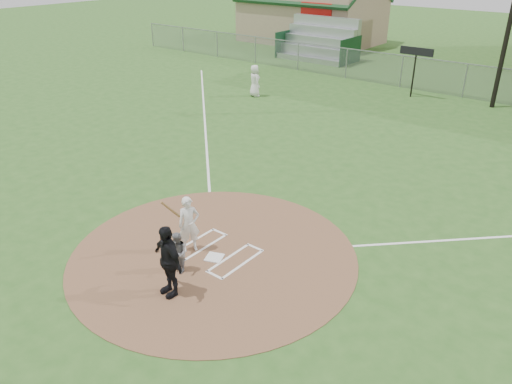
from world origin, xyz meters
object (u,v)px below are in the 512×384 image
Objects in this scene: catcher at (178,253)px; batter_at_plate at (189,224)px; umpire at (168,261)px; home_plate at (214,257)px; ondeck_player at (255,81)px.

catcher is 1.16m from batter_at_plate.
batter_at_plate is at bearing 132.96° from umpire.
catcher is (-0.32, -1.10, 0.59)m from home_plate.
umpire is at bearing -83.59° from home_plate.
catcher is 18.47m from ondeck_player.
ondeck_player reaches higher than catcher.
catcher is 0.68× the size of batter_at_plate.
home_plate is 17.75m from ondeck_player.
umpire reaches higher than ondeck_player.
umpire is at bearing -32.37° from catcher.
home_plate is at bearing 153.54° from ondeck_player.
home_plate is 2.15m from umpire.
ondeck_player reaches higher than batter_at_plate.
umpire is (0.21, -1.90, 0.98)m from home_plate.
batter_at_plate is at bearing -172.74° from home_plate.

